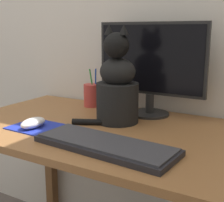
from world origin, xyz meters
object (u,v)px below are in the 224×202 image
keyboard (105,145)px  cat (117,87)px  monitor (151,65)px  computer_mouse_left (33,123)px  pen_cup (92,95)px

keyboard → cat: size_ratio=1.24×
monitor → cat: 0.20m
monitor → computer_mouse_left: 0.54m
monitor → keyboard: (0.04, -0.43, -0.21)m
monitor → computer_mouse_left: bearing=-126.8°
computer_mouse_left → pen_cup: 0.41m
computer_mouse_left → cat: cat is taller
computer_mouse_left → pen_cup: pen_cup is taller
computer_mouse_left → cat: bearing=45.4°
computer_mouse_left → pen_cup: size_ratio=0.61×
computer_mouse_left → keyboard: bearing=-5.9°
keyboard → cat: (-0.11, 0.27, 0.13)m
cat → monitor: bearing=62.5°
monitor → keyboard: 0.48m
computer_mouse_left → monitor: bearing=53.2°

